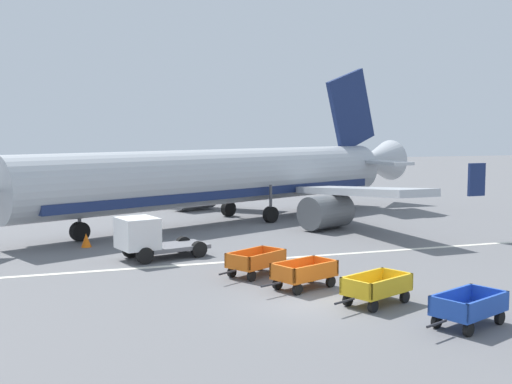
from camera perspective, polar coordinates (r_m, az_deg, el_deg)
The scene contains 9 objects.
ground_plane at distance 23.62m, azimuth 4.85°, elevation -9.89°, with size 220.00×220.00×0.00m, color slate.
apron_stripe at distance 30.91m, azimuth -1.19°, elevation -6.17°, with size 120.00×0.36×0.01m, color silver.
airplane at distance 43.86m, azimuth -2.06°, elevation 1.32°, with size 35.69×29.26×11.34m.
baggage_cart_second_in_row at distance 21.89m, azimuth 18.43°, elevation -9.77°, with size 3.57×2.23×1.07m.
baggage_cart_third_in_row at distance 23.70m, azimuth 10.69°, elevation -8.41°, with size 3.55×2.28×1.07m.
baggage_cart_fourth_in_row at distance 25.66m, azimuth 4.31°, elevation -7.25°, with size 3.57×2.24×1.07m.
baggage_cart_far_end at distance 27.80m, azimuth -0.02°, elevation -6.24°, with size 3.43×2.48×1.07m.
service_truck_beside_carts at distance 31.48m, azimuth -9.70°, elevation -4.01°, with size 4.71×2.94×2.10m.
traffic_cone_near_plane at distance 35.68m, azimuth -14.90°, elevation -4.18°, with size 0.56×0.56×0.74m, color orange.
Camera 1 is at (-9.25, -20.81, 6.27)m, focal length 44.87 mm.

